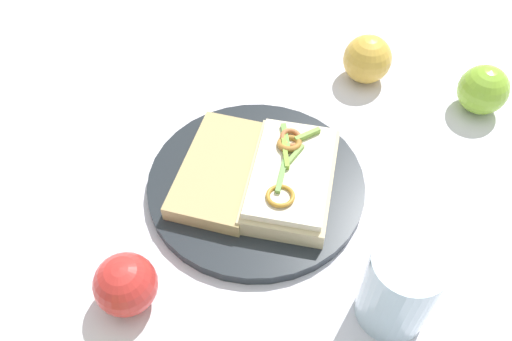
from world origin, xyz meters
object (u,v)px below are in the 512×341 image
object	(u,v)px
plate	(256,184)
apple_2	(483,90)
apple_3	(367,59)
drinking_glass	(400,287)
apple_1	(126,284)
bread_slice_side	(222,170)
sandwich	(291,177)

from	to	relation	value
plate	apple_2	distance (m)	0.35
apple_3	drinking_glass	xyz separation A→B (m)	(0.27, -0.26, 0.02)
apple_1	apple_3	bearing A→B (deg)	99.59
apple_2	apple_3	world-z (taller)	apple_3
bread_slice_side	apple_3	size ratio (longest dim) A/B	2.33
plate	bread_slice_side	bearing A→B (deg)	-142.34
apple_1	plate	bearing A→B (deg)	97.38
sandwich	drinking_glass	world-z (taller)	drinking_glass
plate	apple_1	bearing A→B (deg)	-82.62
sandwich	apple_3	size ratio (longest dim) A/B	2.69
sandwich	bread_slice_side	bearing A→B (deg)	-89.50
plate	sandwich	xyz separation A→B (m)	(0.03, 0.03, 0.03)
apple_1	apple_3	distance (m)	0.47
apple_3	sandwich	bearing A→B (deg)	-69.83
sandwich	apple_3	world-z (taller)	apple_3
apple_2	sandwich	bearing A→B (deg)	-101.61
drinking_glass	apple_1	bearing A→B (deg)	-133.36
apple_1	drinking_glass	world-z (taller)	drinking_glass
bread_slice_side	apple_3	distance (m)	0.29
plate	apple_2	xyz separation A→B (m)	(0.10, 0.34, 0.03)
apple_2	apple_3	distance (m)	0.17
apple_2	bread_slice_side	bearing A→B (deg)	-110.00
apple_1	apple_2	size ratio (longest dim) A/B	0.98
apple_1	apple_3	world-z (taller)	apple_3
plate	apple_3	xyz separation A→B (m)	(-0.05, 0.26, 0.03)
plate	apple_1	distance (m)	0.21
apple_3	plate	bearing A→B (deg)	-78.71
apple_2	apple_3	xyz separation A→B (m)	(-0.15, -0.07, 0.00)
apple_2	drinking_glass	bearing A→B (deg)	-69.77
bread_slice_side	drinking_glass	world-z (taller)	drinking_glass
plate	sandwich	size ratio (longest dim) A/B	1.42
bread_slice_side	drinking_glass	size ratio (longest dim) A/B	1.53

